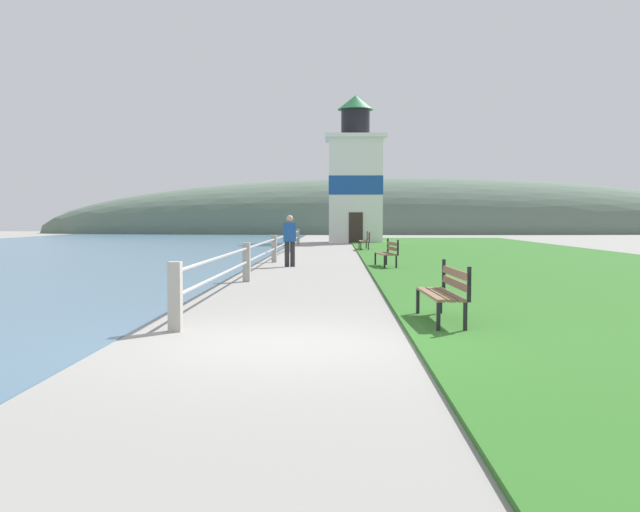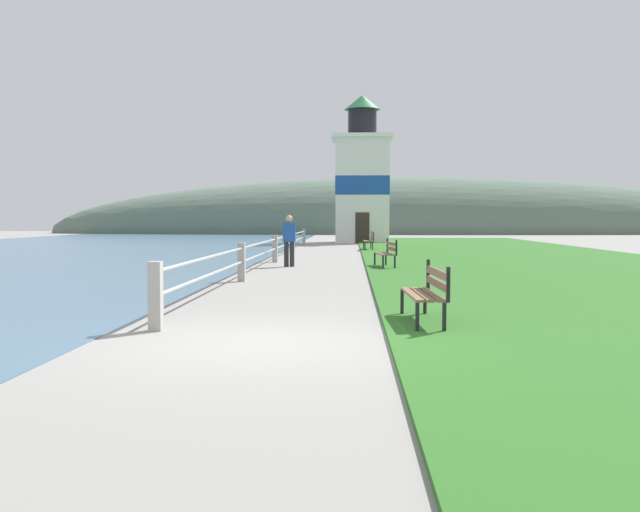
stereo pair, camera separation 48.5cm
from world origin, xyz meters
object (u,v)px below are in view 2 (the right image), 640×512
object	(u,v)px
park_bench_near	(428,290)
park_bench_far	(370,240)
lighthouse	(362,181)
park_bench_midway	(387,252)
person_strolling	(289,239)

from	to	relation	value
park_bench_near	park_bench_far	size ratio (longest dim) A/B	1.06
park_bench_far	park_bench_near	bearing A→B (deg)	89.30
park_bench_near	lighthouse	bearing A→B (deg)	-91.97
park_bench_midway	lighthouse	xyz separation A→B (m)	(-0.43, 24.82, 3.58)
person_strolling	lighthouse	bearing A→B (deg)	-9.26
person_strolling	park_bench_midway	bearing A→B (deg)	-104.57
lighthouse	park_bench_far	bearing A→B (deg)	-88.97
park_bench_far	lighthouse	distance (m)	12.41
park_bench_midway	park_bench_far	size ratio (longest dim) A/B	0.95
person_strolling	park_bench_near	bearing A→B (deg)	-168.79
park_bench_midway	park_bench_far	distance (m)	12.94
park_bench_near	lighthouse	size ratio (longest dim) A/B	0.19
park_bench_near	park_bench_midway	bearing A→B (deg)	-92.70
park_bench_far	lighthouse	xyz separation A→B (m)	(-0.21, 11.88, 3.58)
park_bench_midway	person_strolling	distance (m)	3.31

